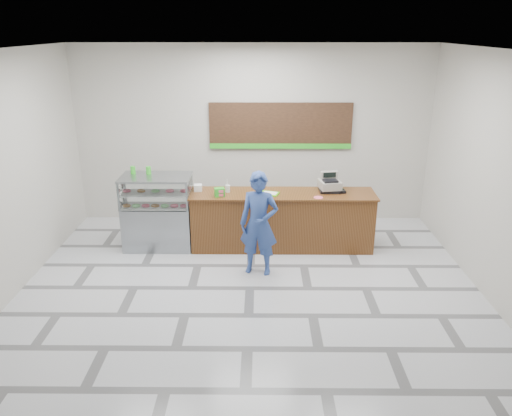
{
  "coord_description": "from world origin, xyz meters",
  "views": [
    {
      "loc": [
        0.16,
        -6.76,
        3.79
      ],
      "look_at": [
        0.09,
        0.9,
        0.99
      ],
      "focal_mm": 35.0,
      "sensor_mm": 36.0,
      "label": 1
    }
  ],
  "objects_px": {
    "sales_counter": "(282,220)",
    "cash_register": "(330,184)",
    "display_case": "(158,211)",
    "customer": "(259,224)",
    "serving_tray": "(269,193)"
  },
  "relations": [
    {
      "from": "display_case",
      "to": "serving_tray",
      "type": "bearing_deg",
      "value": -1.53
    },
    {
      "from": "display_case",
      "to": "customer",
      "type": "height_order",
      "value": "customer"
    },
    {
      "from": "sales_counter",
      "to": "display_case",
      "type": "height_order",
      "value": "display_case"
    },
    {
      "from": "display_case",
      "to": "serving_tray",
      "type": "xyz_separation_m",
      "value": [
        1.98,
        -0.05,
        0.36
      ]
    },
    {
      "from": "serving_tray",
      "to": "customer",
      "type": "relative_size",
      "value": 0.23
    },
    {
      "from": "sales_counter",
      "to": "cash_register",
      "type": "height_order",
      "value": "cash_register"
    },
    {
      "from": "display_case",
      "to": "customer",
      "type": "distance_m",
      "value": 2.07
    },
    {
      "from": "cash_register",
      "to": "customer",
      "type": "distance_m",
      "value": 1.7
    },
    {
      "from": "sales_counter",
      "to": "display_case",
      "type": "relative_size",
      "value": 2.45
    },
    {
      "from": "sales_counter",
      "to": "serving_tray",
      "type": "bearing_deg",
      "value": -167.48
    },
    {
      "from": "sales_counter",
      "to": "customer",
      "type": "xyz_separation_m",
      "value": [
        -0.41,
        -0.99,
        0.33
      ]
    },
    {
      "from": "customer",
      "to": "cash_register",
      "type": "bearing_deg",
      "value": 53.7
    },
    {
      "from": "display_case",
      "to": "sales_counter",
      "type": "bearing_deg",
      "value": 0.01
    },
    {
      "from": "customer",
      "to": "serving_tray",
      "type": "bearing_deg",
      "value": 91.43
    },
    {
      "from": "sales_counter",
      "to": "customer",
      "type": "distance_m",
      "value": 1.12
    }
  ]
}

